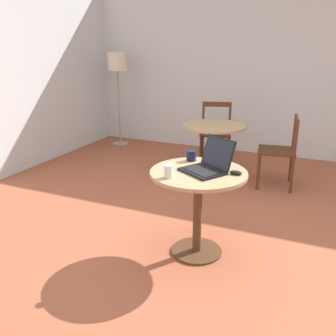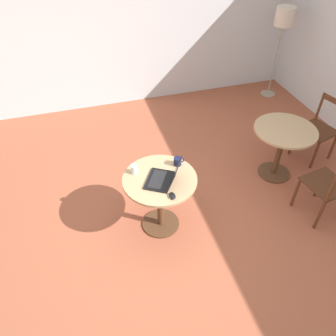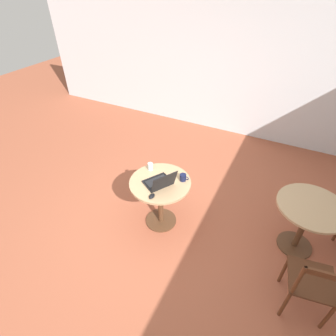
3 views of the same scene
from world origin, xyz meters
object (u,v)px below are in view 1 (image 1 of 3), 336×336
object	(u,v)px
laptop	(207,165)
chair_mid_front	(280,151)
chair_mid_right	(216,133)
mug	(191,156)
mouse	(236,173)
drinking_glass	(168,171)
floor_lamp	(117,67)
cafe_table_near	(198,191)
cafe_table_mid	(214,138)

from	to	relation	value
laptop	chair_mid_front	bearing A→B (deg)	-10.29
chair_mid_right	mug	world-z (taller)	chair_mid_right
chair_mid_front	mouse	xyz separation A→B (m)	(-1.85, 0.11, 0.30)
mouse	mug	distance (m)	0.50
chair_mid_right	drinking_glass	bearing A→B (deg)	-170.63
floor_lamp	mouse	size ratio (longest dim) A/B	15.76
cafe_table_near	mug	distance (m)	0.37
cafe_table_mid	drinking_glass	bearing A→B (deg)	-172.85
laptop	chair_mid_right	bearing A→B (deg)	15.30
cafe_table_mid	laptop	size ratio (longest dim) A/B	1.74
floor_lamp	chair_mid_right	bearing A→B (deg)	-100.53
cafe_table_mid	chair_mid_right	distance (m)	0.78
mouse	drinking_glass	xyz separation A→B (m)	(-0.28, 0.46, 0.03)
chair_mid_right	laptop	world-z (taller)	laptop
chair_mid_right	mug	size ratio (longest dim) A/B	7.28
cafe_table_near	floor_lamp	distance (m)	3.87
cafe_table_near	mug	size ratio (longest dim) A/B	6.47
chair_mid_right	cafe_table_mid	bearing A→B (deg)	-164.79
cafe_table_near	laptop	world-z (taller)	laptop
mouse	mug	size ratio (longest dim) A/B	0.81
mouse	laptop	bearing A→B (deg)	94.07
chair_mid_right	drinking_glass	world-z (taller)	chair_mid_right
chair_mid_front	drinking_glass	size ratio (longest dim) A/B	8.79
chair_mid_front	drinking_glass	xyz separation A→B (m)	(-2.14, 0.57, 0.34)
laptop	mug	bearing A→B (deg)	45.00
cafe_table_near	laptop	bearing A→B (deg)	-64.13
cafe_table_near	cafe_table_mid	size ratio (longest dim) A/B	1.00
chair_mid_right	floor_lamp	bearing A→B (deg)	79.47
cafe_table_near	cafe_table_mid	xyz separation A→B (m)	(1.78, 0.42, 0.00)
cafe_table_mid	laptop	distance (m)	1.82
cafe_table_near	floor_lamp	bearing A→B (deg)	40.83
chair_mid_right	chair_mid_front	bearing A→B (deg)	-121.29
cafe_table_mid	chair_mid_front	distance (m)	0.84
cafe_table_near	floor_lamp	size ratio (longest dim) A/B	0.51
cafe_table_near	mouse	distance (m)	0.35
floor_lamp	laptop	distance (m)	3.85
mouse	floor_lamp	bearing A→B (deg)	44.53
chair_mid_front	mouse	distance (m)	1.88
floor_lamp	mug	world-z (taller)	floor_lamp
chair_mid_right	mouse	world-z (taller)	chair_mid_right
cafe_table_near	mug	world-z (taller)	mug
chair_mid_right	floor_lamp	distance (m)	2.09
chair_mid_right	mug	bearing A→B (deg)	-168.51
cafe_table_mid	floor_lamp	size ratio (longest dim) A/B	0.51
cafe_table_near	cafe_table_mid	bearing A→B (deg)	13.18
cafe_table_near	laptop	distance (m)	0.23
chair_mid_right	drinking_glass	size ratio (longest dim) A/B	8.79
cafe_table_mid	drinking_glass	xyz separation A→B (m)	(-2.01, -0.25, 0.22)
mug	laptop	bearing A→B (deg)	-135.00
chair_mid_right	laptop	xyz separation A→B (m)	(-2.49, -0.68, 0.34)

